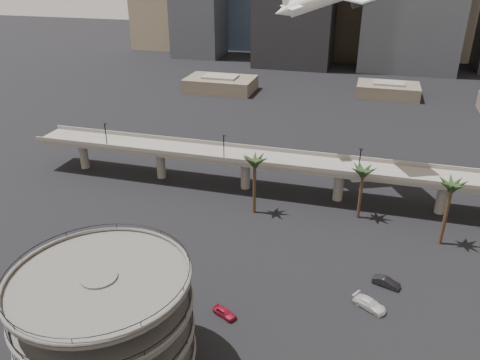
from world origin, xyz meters
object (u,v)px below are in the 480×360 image
(car_a, at_px, (225,312))
(parking_ramp, at_px, (106,318))
(car_c, at_px, (370,304))
(car_b, at_px, (386,282))
(overpass, at_px, (292,165))

(car_a, bearing_deg, parking_ramp, 170.38)
(car_c, bearing_deg, car_a, 140.98)
(parking_ramp, xyz_separation_m, car_b, (34.89, 29.53, -9.08))
(parking_ramp, height_order, car_c, parking_ramp)
(car_a, bearing_deg, car_c, -43.65)
(overpass, xyz_separation_m, car_b, (21.89, -29.46, -6.58))
(overpass, height_order, car_c, overpass)
(overpass, height_order, car_b, overpass)
(overpass, bearing_deg, car_b, -53.39)
(parking_ramp, bearing_deg, overpass, 77.57)
(parking_ramp, distance_m, overpass, 60.46)
(car_c, bearing_deg, parking_ramp, 156.02)
(car_a, distance_m, car_b, 28.23)
(overpass, relative_size, car_a, 31.78)
(car_b, bearing_deg, car_c, 176.37)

